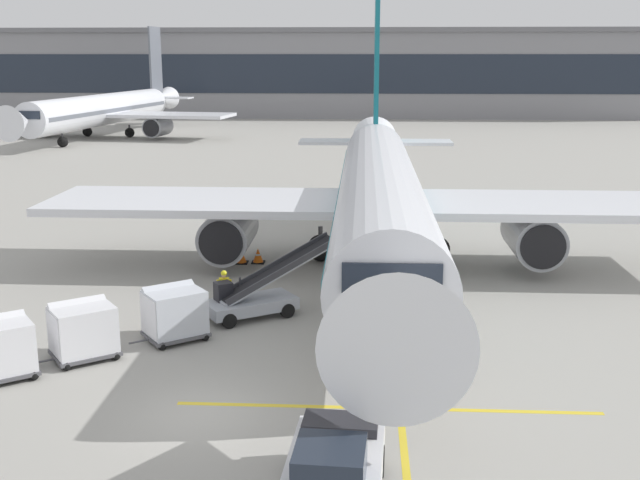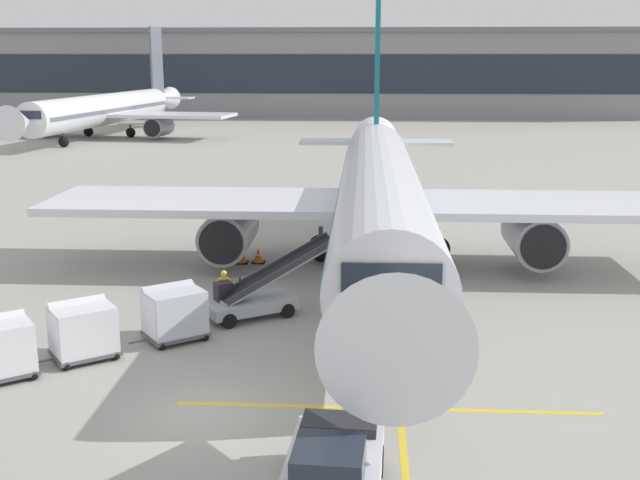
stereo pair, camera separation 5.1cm
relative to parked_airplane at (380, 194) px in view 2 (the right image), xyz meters
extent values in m
plane|color=#9E9B93|center=(-5.23, -15.83, -3.46)|extent=(600.00, 600.00, 0.00)
cylinder|color=silver|center=(0.00, -0.73, 0.09)|extent=(3.70, 30.83, 3.70)
cube|color=#146B7A|center=(0.00, -0.73, 0.09)|extent=(3.74, 29.60, 0.44)
cone|color=silver|center=(0.00, -18.00, 0.09)|extent=(3.52, 3.70, 3.52)
cone|color=silver|center=(0.00, 17.64, 0.37)|extent=(3.15, 5.93, 3.15)
cube|color=silver|center=(-8.06, 0.04, -0.47)|extent=(14.65, 6.17, 0.36)
cylinder|color=#93969E|center=(-6.98, -0.58, -1.79)|extent=(2.30, 4.01, 2.30)
cylinder|color=black|center=(-6.98, -2.63, -1.79)|extent=(1.95, 0.12, 1.95)
cube|color=silver|center=(8.06, 0.04, -0.47)|extent=(14.65, 6.17, 0.36)
cylinder|color=#93969E|center=(6.98, -0.58, -1.79)|extent=(2.30, 4.01, 2.30)
cylinder|color=black|center=(6.98, -2.63, -1.79)|extent=(1.95, 0.12, 1.95)
cube|color=#146B7A|center=(0.00, 16.16, 5.46)|extent=(0.28, 3.70, 9.25)
cube|color=silver|center=(0.00, 15.87, 0.65)|extent=(9.96, 2.47, 0.20)
cube|color=#1E2633|center=(0.00, -15.41, 0.65)|extent=(2.59, 1.67, 0.81)
cylinder|color=#47474C|center=(0.00, -9.98, -2.29)|extent=(0.22, 0.22, 1.05)
sphere|color=black|center=(0.00, -9.98, -2.81)|extent=(1.29, 1.29, 1.29)
cylinder|color=#47474C|center=(-2.78, 0.81, -2.29)|extent=(0.22, 0.22, 1.05)
sphere|color=black|center=(-2.78, 0.81, -2.81)|extent=(1.29, 1.29, 1.29)
cylinder|color=#47474C|center=(2.78, 0.81, -2.29)|extent=(0.22, 0.22, 1.05)
sphere|color=black|center=(2.78, 0.81, -2.81)|extent=(1.29, 1.29, 1.29)
cube|color=#A3A8B2|center=(-4.97, -7.61, -2.96)|extent=(3.73, 3.18, 0.44)
cube|color=black|center=(-5.96, -7.81, -2.39)|extent=(0.81, 0.79, 0.70)
cylinder|color=#333338|center=(-5.38, -7.45, -2.34)|extent=(0.08, 0.08, 0.80)
cube|color=#A3A8B2|center=(-3.94, -6.95, -1.79)|extent=(4.61, 3.39, 2.05)
cube|color=black|center=(-3.94, -6.95, -1.70)|extent=(4.42, 3.20, 1.90)
cube|color=#333338|center=(-3.70, -7.32, -1.67)|extent=(4.10, 2.65, 2.09)
cube|color=#333338|center=(-4.18, -6.58, -1.67)|extent=(4.10, 2.65, 2.09)
cylinder|color=black|center=(-3.58, -7.59, -3.18)|extent=(0.58, 0.47, 0.56)
cylinder|color=black|center=(-4.37, -6.35, -3.18)|extent=(0.58, 0.47, 0.56)
cylinder|color=black|center=(-5.58, -8.87, -3.18)|extent=(0.58, 0.47, 0.56)
cylinder|color=black|center=(-6.37, -7.63, -3.18)|extent=(0.58, 0.47, 0.56)
cube|color=#515156|center=(-7.25, -10.12, -3.25)|extent=(2.56, 2.48, 0.12)
cylinder|color=#4C4C51|center=(-8.33, -10.92, -3.26)|extent=(0.60, 0.47, 0.07)
cube|color=silver|center=(-7.25, -10.12, -2.44)|extent=(2.42, 2.34, 1.50)
cube|color=silver|center=(-7.49, -9.78, -1.91)|extent=(1.98, 1.76, 0.74)
cube|color=silver|center=(-8.02, -10.69, -2.44)|extent=(0.88, 1.18, 1.38)
sphere|color=black|center=(-8.29, -10.04, -3.31)|extent=(0.30, 0.30, 0.30)
sphere|color=black|center=(-7.49, -11.14, -3.31)|extent=(0.30, 0.30, 0.30)
sphere|color=black|center=(-7.01, -9.09, -3.31)|extent=(0.30, 0.30, 0.30)
sphere|color=black|center=(-6.20, -10.19, -3.31)|extent=(0.30, 0.30, 0.30)
cube|color=#515156|center=(-9.80, -12.02, -3.25)|extent=(2.56, 2.48, 0.12)
cylinder|color=#4C4C51|center=(-10.89, -12.83, -3.26)|extent=(0.60, 0.47, 0.07)
cube|color=silver|center=(-9.80, -12.02, -2.44)|extent=(2.42, 2.34, 1.50)
cube|color=silver|center=(-10.05, -11.69, -1.91)|extent=(1.98, 1.76, 0.74)
cube|color=silver|center=(-10.58, -12.60, -2.44)|extent=(0.88, 1.18, 1.38)
sphere|color=black|center=(-10.85, -11.95, -3.31)|extent=(0.30, 0.30, 0.30)
sphere|color=black|center=(-10.04, -13.05, -3.31)|extent=(0.30, 0.30, 0.30)
sphere|color=black|center=(-9.56, -11.00, -3.31)|extent=(0.30, 0.30, 0.30)
sphere|color=black|center=(-8.75, -12.10, -3.31)|extent=(0.30, 0.30, 0.30)
cube|color=#515156|center=(-11.81, -13.74, -3.25)|extent=(2.56, 2.48, 0.12)
sphere|color=black|center=(-11.57, -12.72, -3.31)|extent=(0.30, 0.30, 0.30)
sphere|color=black|center=(-10.76, -13.82, -3.31)|extent=(0.30, 0.30, 0.30)
cube|color=silver|center=(-1.34, -20.12, -2.78)|extent=(2.36, 4.52, 0.70)
cube|color=#1E2633|center=(-1.39, -20.89, -2.03)|extent=(1.56, 1.63, 0.80)
cube|color=#28282D|center=(-1.24, -18.48, -2.31)|extent=(1.84, 1.07, 0.24)
cylinder|color=black|center=(-0.33, -18.82, -3.08)|extent=(0.33, 0.78, 0.76)
cylinder|color=black|center=(-2.18, -18.70, -3.08)|extent=(0.33, 0.78, 0.76)
cylinder|color=#333847|center=(-6.09, -7.34, -3.03)|extent=(0.15, 0.15, 0.86)
cylinder|color=#333847|center=(-5.92, -7.31, -3.03)|extent=(0.15, 0.15, 0.86)
cube|color=yellow|center=(-6.00, -7.33, -2.31)|extent=(0.41, 0.30, 0.58)
cube|color=white|center=(-6.02, -7.21, -2.31)|extent=(0.34, 0.07, 0.08)
sphere|color=tan|center=(-6.00, -7.33, -1.90)|extent=(0.21, 0.21, 0.21)
sphere|color=yellow|center=(-6.00, -7.33, -1.83)|extent=(0.23, 0.23, 0.23)
cylinder|color=yellow|center=(-6.24, -7.37, -2.36)|extent=(0.09, 0.09, 0.56)
cylinder|color=yellow|center=(-5.77, -7.29, -2.36)|extent=(0.09, 0.09, 0.56)
cylinder|color=#333847|center=(-8.09, -9.34, -3.03)|extent=(0.15, 0.15, 0.86)
cylinder|color=#333847|center=(-8.24, -9.43, -3.03)|extent=(0.15, 0.15, 0.86)
cube|color=orange|center=(-8.16, -9.39, -2.31)|extent=(0.45, 0.40, 0.58)
cube|color=white|center=(-8.10, -9.50, -2.31)|extent=(0.30, 0.18, 0.08)
sphere|color=tan|center=(-8.16, -9.39, -1.90)|extent=(0.21, 0.21, 0.21)
sphere|color=yellow|center=(-8.16, -9.39, -1.83)|extent=(0.23, 0.23, 0.23)
cylinder|color=orange|center=(-7.96, -9.27, -2.36)|extent=(0.09, 0.09, 0.56)
cylinder|color=orange|center=(-8.37, -9.50, -2.36)|extent=(0.09, 0.09, 0.56)
cube|color=black|center=(-6.55, 0.18, -3.43)|extent=(0.64, 0.64, 0.05)
cone|color=orange|center=(-6.55, 0.18, -3.07)|extent=(0.51, 0.51, 0.67)
cylinder|color=white|center=(-6.55, 0.18, -3.04)|extent=(0.28, 0.28, 0.08)
cube|color=black|center=(-5.74, 0.28, -3.43)|extent=(0.62, 0.62, 0.05)
cone|color=orange|center=(-5.74, 0.28, -3.08)|extent=(0.50, 0.50, 0.65)
cylinder|color=white|center=(-5.74, 0.28, -3.05)|extent=(0.27, 0.27, 0.08)
cube|color=yellow|center=(0.35, -0.73, -3.45)|extent=(0.20, 110.00, 0.01)
cube|color=yellow|center=(0.00, -15.19, -3.45)|extent=(12.00, 0.20, 0.01)
cube|color=gray|center=(-15.92, 92.87, 3.00)|extent=(122.92, 15.81, 12.92)
cube|color=#1E2633|center=(-15.92, 84.92, 3.32)|extent=(119.23, 0.10, 5.81)
cube|color=slate|center=(-15.92, 91.29, 9.81)|extent=(121.69, 13.44, 0.70)
cylinder|color=silver|center=(-31.66, 55.54, -0.13)|extent=(7.88, 31.11, 3.65)
cube|color=slate|center=(-31.66, 55.54, -0.13)|extent=(7.74, 29.89, 0.44)
cone|color=silver|center=(-34.04, 38.43, -0.13)|extent=(3.94, 4.09, 3.47)
cone|color=silver|center=(-29.12, 73.73, 0.15)|extent=(3.88, 6.21, 3.10)
cube|color=silver|center=(-39.54, 57.42, -0.68)|extent=(15.39, 8.15, 0.36)
cylinder|color=#93969E|center=(-38.53, 56.65, -1.99)|extent=(2.80, 4.29, 2.26)
cylinder|color=black|center=(-38.82, 54.61, -1.99)|extent=(1.92, 0.38, 1.92)
cube|color=silver|center=(-23.56, 55.19, -0.68)|extent=(15.39, 8.15, 0.36)
cylinder|color=#93969E|center=(-24.74, 54.73, -1.99)|extent=(2.80, 4.29, 2.26)
cylinder|color=black|center=(-25.03, 52.69, -1.99)|extent=(1.92, 0.38, 1.92)
cube|color=slate|center=(-29.32, 72.29, 5.24)|extent=(0.79, 3.71, 9.27)
cube|color=silver|center=(-29.36, 72.00, 0.42)|extent=(10.23, 3.83, 0.20)
cube|color=#1E2633|center=(-33.69, 40.96, 0.42)|extent=(2.76, 1.98, 0.80)
cylinder|color=#47474C|center=(-32.94, 46.36, -2.42)|extent=(0.22, 0.22, 0.93)
sphere|color=black|center=(-32.94, 46.36, -2.89)|extent=(1.14, 1.14, 1.14)
cylinder|color=#47474C|center=(-34.16, 57.45, -2.42)|extent=(0.22, 0.22, 0.93)
sphere|color=black|center=(-34.16, 57.45, -2.89)|extent=(1.14, 1.14, 1.14)
cylinder|color=#47474C|center=(-28.73, 56.69, -2.42)|extent=(0.22, 0.22, 0.93)
sphere|color=black|center=(-28.73, 56.69, -2.89)|extent=(1.14, 1.14, 1.14)
camera|label=1|loc=(-0.78, -35.54, 6.27)|focal=43.81mm
camera|label=2|loc=(-0.73, -35.54, 6.27)|focal=43.81mm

